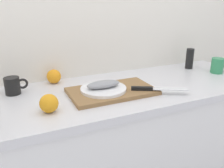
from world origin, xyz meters
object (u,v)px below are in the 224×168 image
object	(u,v)px
white_plate	(103,89)
coffee_mug_0	(13,86)
pepper_mill	(190,59)
orange_0	(49,103)
cutting_board	(112,91)
fish_fillet	(103,84)
chef_knife	(152,89)
coffee_mug_2	(217,65)

from	to	relation	value
white_plate	coffee_mug_0	bearing A→B (deg)	155.44
coffee_mug_0	pepper_mill	xyz separation A→B (m)	(1.16, 0.00, 0.03)
coffee_mug_0	orange_0	size ratio (longest dim) A/B	1.43
cutting_board	fish_fillet	size ratio (longest dim) A/B	2.49
chef_knife	pepper_mill	bearing A→B (deg)	58.45
fish_fillet	pepper_mill	xyz separation A→B (m)	(0.74, 0.20, 0.02)
cutting_board	pepper_mill	xyz separation A→B (m)	(0.69, 0.20, 0.06)
coffee_mug_0	pepper_mill	bearing A→B (deg)	0.21
orange_0	fish_fillet	bearing A→B (deg)	18.48
pepper_mill	fish_fillet	bearing A→B (deg)	-164.99
pepper_mill	coffee_mug_2	bearing A→B (deg)	-58.85
cutting_board	chef_knife	distance (m)	0.21
coffee_mug_2	pepper_mill	size ratio (longest dim) A/B	0.86
fish_fillet	cutting_board	bearing A→B (deg)	-9.66
chef_knife	pepper_mill	world-z (taller)	pepper_mill
fish_fillet	coffee_mug_2	size ratio (longest dim) A/B	1.48
pepper_mill	cutting_board	bearing A→B (deg)	-163.47
white_plate	orange_0	world-z (taller)	orange_0
cutting_board	chef_knife	bearing A→B (deg)	-28.02
white_plate	coffee_mug_0	world-z (taller)	coffee_mug_0
fish_fillet	orange_0	size ratio (longest dim) A/B	2.17
white_plate	pepper_mill	size ratio (longest dim) A/B	1.69
chef_knife	fish_fillet	bearing A→B (deg)	-177.12
white_plate	fish_fillet	xyz separation A→B (m)	(0.00, 0.00, 0.03)
coffee_mug_2	chef_knife	bearing A→B (deg)	-166.72
white_plate	coffee_mug_2	xyz separation A→B (m)	(0.83, 0.04, 0.02)
orange_0	coffee_mug_2	bearing A→B (deg)	6.86
cutting_board	fish_fillet	world-z (taller)	fish_fillet
white_plate	orange_0	size ratio (longest dim) A/B	2.90
chef_knife	orange_0	bearing A→B (deg)	-153.14
fish_fillet	pepper_mill	size ratio (longest dim) A/B	1.27
chef_knife	coffee_mug_2	xyz separation A→B (m)	(0.60, 0.14, 0.02)
white_plate	coffee_mug_2	size ratio (longest dim) A/B	1.97
coffee_mug_0	coffee_mug_2	distance (m)	1.26
chef_knife	coffee_mug_2	size ratio (longest dim) A/B	2.24
pepper_mill	white_plate	bearing A→B (deg)	-164.99
white_plate	cutting_board	bearing A→B (deg)	-9.66
coffee_mug_2	pepper_mill	bearing A→B (deg)	121.15
orange_0	pepper_mill	distance (m)	1.07
white_plate	coffee_mug_2	distance (m)	0.83
orange_0	white_plate	bearing A→B (deg)	18.48
fish_fillet	coffee_mug_0	world-z (taller)	coffee_mug_0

